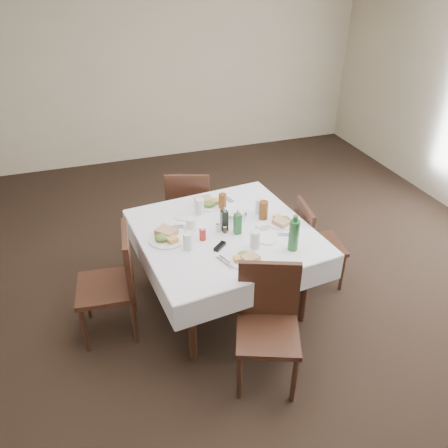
% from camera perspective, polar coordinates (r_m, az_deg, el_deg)
% --- Properties ---
extents(ground_plane, '(7.00, 7.00, 0.00)m').
position_cam_1_polar(ground_plane, '(4.11, 2.91, -9.42)').
color(ground_plane, black).
extents(room_shell, '(6.04, 7.04, 2.80)m').
position_cam_1_polar(room_shell, '(3.24, 3.75, 13.88)').
color(room_shell, '#BBAA8C').
rests_on(room_shell, ground).
extents(dining_table, '(1.52, 1.52, 0.76)m').
position_cam_1_polar(dining_table, '(3.65, 0.10, -1.88)').
color(dining_table, black).
rests_on(dining_table, ground).
extents(chair_north, '(0.55, 0.55, 0.91)m').
position_cam_1_polar(chair_north, '(4.47, -4.62, 2.45)').
color(chair_north, black).
rests_on(chair_north, ground).
extents(chair_south, '(0.57, 0.57, 0.92)m').
position_cam_1_polar(chair_south, '(3.17, 5.75, -11.94)').
color(chair_south, black).
rests_on(chair_south, ground).
extents(chair_east, '(0.45, 0.45, 0.85)m').
position_cam_1_polar(chair_east, '(4.07, 11.50, -2.02)').
color(chair_east, black).
rests_on(chair_east, ground).
extents(chair_west, '(0.49, 0.49, 0.94)m').
position_cam_1_polar(chair_west, '(3.56, -13.90, -6.81)').
color(chair_west, black).
rests_on(chair_west, ground).
extents(meal_north, '(0.28, 0.28, 0.06)m').
position_cam_1_polar(meal_north, '(3.96, -2.10, 2.80)').
color(meal_north, white).
rests_on(meal_north, dining_table).
extents(meal_south, '(0.24, 0.24, 0.05)m').
position_cam_1_polar(meal_south, '(3.25, 2.84, -4.52)').
color(meal_south, white).
rests_on(meal_south, dining_table).
extents(meal_east, '(0.24, 0.24, 0.05)m').
position_cam_1_polar(meal_east, '(3.72, 7.48, 0.36)').
color(meal_east, white).
rests_on(meal_east, dining_table).
extents(meal_west, '(0.30, 0.30, 0.07)m').
position_cam_1_polar(meal_west, '(3.51, -7.52, -1.62)').
color(meal_west, white).
rests_on(meal_west, dining_table).
extents(side_plate_a, '(0.16, 0.16, 0.01)m').
position_cam_1_polar(side_plate_a, '(3.81, -5.38, 1.04)').
color(side_plate_a, white).
rests_on(side_plate_a, dining_table).
extents(side_plate_b, '(0.15, 0.15, 0.01)m').
position_cam_1_polar(side_plate_b, '(3.50, 5.67, -2.04)').
color(side_plate_b, white).
rests_on(side_plate_b, dining_table).
extents(water_n, '(0.08, 0.08, 0.14)m').
position_cam_1_polar(water_n, '(3.81, -3.20, 2.32)').
color(water_n, silver).
rests_on(water_n, dining_table).
extents(water_s, '(0.08, 0.08, 0.15)m').
position_cam_1_polar(water_s, '(3.37, 4.09, -2.02)').
color(water_s, silver).
rests_on(water_s, dining_table).
extents(water_e, '(0.07, 0.07, 0.13)m').
position_cam_1_polar(water_e, '(3.82, 4.66, 2.31)').
color(water_e, silver).
rests_on(water_e, dining_table).
extents(water_w, '(0.07, 0.07, 0.13)m').
position_cam_1_polar(water_w, '(3.37, -4.73, -2.24)').
color(water_w, silver).
rests_on(water_w, dining_table).
extents(iced_tea_a, '(0.07, 0.07, 0.14)m').
position_cam_1_polar(iced_tea_a, '(3.88, -0.19, 2.97)').
color(iced_tea_a, brown).
rests_on(iced_tea_a, dining_table).
extents(iced_tea_b, '(0.08, 0.08, 0.16)m').
position_cam_1_polar(iced_tea_b, '(3.74, 5.18, 1.81)').
color(iced_tea_b, brown).
rests_on(iced_tea_b, dining_table).
extents(bread_basket, '(0.21, 0.21, 0.07)m').
position_cam_1_polar(bread_basket, '(3.77, 1.42, 1.30)').
color(bread_basket, silver).
rests_on(bread_basket, dining_table).
extents(oil_cruet_dark, '(0.05, 0.05, 0.23)m').
position_cam_1_polar(oil_cruet_dark, '(3.56, 0.04, 0.56)').
color(oil_cruet_dark, black).
rests_on(oil_cruet_dark, dining_table).
extents(oil_cruet_green, '(0.05, 0.05, 0.23)m').
position_cam_1_polar(oil_cruet_green, '(3.52, 1.78, 0.14)').
color(oil_cruet_green, '#255F2E').
rests_on(oil_cruet_green, dining_table).
extents(ketchup_bottle, '(0.05, 0.05, 0.11)m').
position_cam_1_polar(ketchup_bottle, '(3.47, -2.80, -1.30)').
color(ketchup_bottle, '#AE1D1A').
rests_on(ketchup_bottle, dining_table).
extents(salt_shaker, '(0.03, 0.03, 0.07)m').
position_cam_1_polar(salt_shaker, '(3.57, -0.86, -0.51)').
color(salt_shaker, white).
rests_on(salt_shaker, dining_table).
extents(pepper_shaker, '(0.03, 0.03, 0.07)m').
position_cam_1_polar(pepper_shaker, '(3.56, 0.13, -0.68)').
color(pepper_shaker, '#45351F').
rests_on(pepper_shaker, dining_table).
extents(coffee_mug, '(0.13, 0.13, 0.09)m').
position_cam_1_polar(coffee_mug, '(3.62, -4.31, -0.01)').
color(coffee_mug, white).
rests_on(coffee_mug, dining_table).
extents(sunglasses, '(0.12, 0.11, 0.03)m').
position_cam_1_polar(sunglasses, '(3.39, -0.55, -2.93)').
color(sunglasses, black).
rests_on(sunglasses, dining_table).
extents(green_bottle, '(0.08, 0.08, 0.30)m').
position_cam_1_polar(green_bottle, '(3.35, 9.10, -1.40)').
color(green_bottle, '#255F2E').
rests_on(green_bottle, dining_table).
extents(sugar_caddy, '(0.11, 0.07, 0.05)m').
position_cam_1_polar(sugar_caddy, '(3.62, 4.96, -0.31)').
color(sugar_caddy, white).
rests_on(sugar_caddy, dining_table).
extents(cutlery_n, '(0.09, 0.18, 0.01)m').
position_cam_1_polar(cutlery_n, '(4.07, 0.40, 3.35)').
color(cutlery_n, silver).
rests_on(cutlery_n, dining_table).
extents(cutlery_s, '(0.11, 0.20, 0.01)m').
position_cam_1_polar(cutlery_s, '(3.24, 0.26, -5.04)').
color(cutlery_s, silver).
rests_on(cutlery_s, dining_table).
extents(cutlery_e, '(0.18, 0.10, 0.01)m').
position_cam_1_polar(cutlery_e, '(3.58, 8.45, -1.39)').
color(cutlery_e, silver).
rests_on(cutlery_e, dining_table).
extents(cutlery_w, '(0.20, 0.06, 0.01)m').
position_cam_1_polar(cutlery_w, '(3.66, -6.78, -0.49)').
color(cutlery_w, silver).
rests_on(cutlery_w, dining_table).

